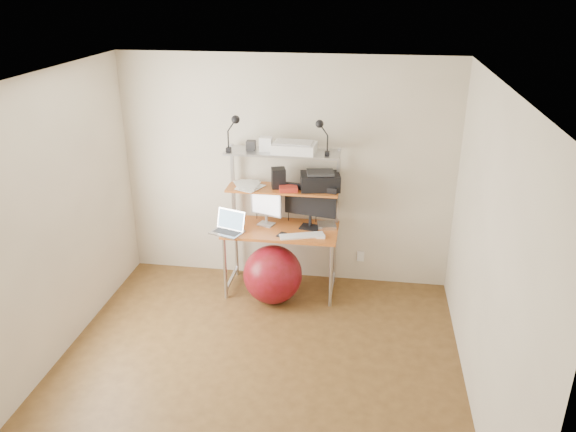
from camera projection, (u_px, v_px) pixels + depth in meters
name	position (u px, v px, depth m)	size (l,w,h in m)	color
room	(252.00, 244.00, 4.43)	(3.60, 3.60, 3.60)	brown
computer_desk	(282.00, 208.00, 5.91)	(1.20, 0.60, 1.57)	#C76126
wall_outlet	(361.00, 256.00, 6.31)	(0.08, 0.01, 0.12)	white
monitor_silver	(266.00, 206.00, 5.96)	(0.35, 0.18, 0.41)	silver
monitor_black	(311.00, 203.00, 5.86)	(0.56, 0.19, 0.56)	black
laptop	(229.00, 227.00, 5.85)	(0.39, 0.35, 0.29)	silver
keyboard	(302.00, 236.00, 5.76)	(0.46, 0.13, 0.01)	white
mouse	(321.00, 237.00, 5.72)	(0.09, 0.06, 0.03)	white
mac_mini	(327.00, 225.00, 5.97)	(0.19, 0.19, 0.04)	silver
phone	(281.00, 235.00, 5.79)	(0.07, 0.12, 0.01)	black
printer	(320.00, 181.00, 5.83)	(0.45, 0.34, 0.19)	black
nas_cube	(278.00, 178.00, 5.87)	(0.14, 0.14, 0.21)	black
red_box	(288.00, 189.00, 5.80)	(0.19, 0.12, 0.05)	#B0291C
scanner	(294.00, 147.00, 5.68)	(0.45, 0.30, 0.11)	white
box_white	(266.00, 144.00, 5.73)	(0.12, 0.10, 0.14)	white
box_grey	(251.00, 145.00, 5.78)	(0.09, 0.09, 0.09)	#302F32
clip_lamp_left	(234.00, 126.00, 5.59)	(0.15, 0.09, 0.38)	black
clip_lamp_right	(321.00, 130.00, 5.49)	(0.14, 0.08, 0.36)	black
exercise_ball	(273.00, 274.00, 5.90)	(0.62, 0.62, 0.62)	maroon
paper_stack	(248.00, 185.00, 5.94)	(0.37, 0.41, 0.02)	white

